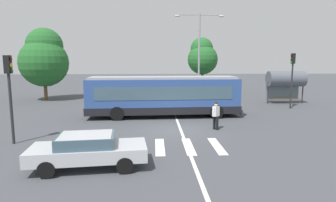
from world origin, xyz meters
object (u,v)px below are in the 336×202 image
foreground_sedan (88,149)px  background_tree_left (44,58)px  city_transit_bus (163,96)px  twin_arm_street_lamp (199,47)px  parked_car_teal (199,90)px  background_tree_right (202,56)px  parked_car_silver (178,90)px  bus_stop_shelter (286,79)px  traffic_light_far_corner (292,72)px  parked_car_champagne (154,90)px  traffic_light_near_corner (9,85)px  pedestrian_crossing_street (216,114)px

foreground_sedan → background_tree_left: background_tree_left is taller
city_transit_bus → twin_arm_street_lamp: 10.24m
city_transit_bus → parked_car_teal: 13.43m
background_tree_left → background_tree_right: background_tree_left is taller
parked_car_silver → background_tree_right: 7.59m
parked_car_silver → parked_car_teal: 2.61m
city_transit_bus → background_tree_left: (-12.61, 10.13, 3.00)m
city_transit_bus → bus_stop_shelter: size_ratio=3.17×
traffic_light_far_corner → twin_arm_street_lamp: size_ratio=0.54×
foreground_sedan → background_tree_left: 22.84m
parked_car_champagne → traffic_light_near_corner: 21.03m
parked_car_champagne → traffic_light_far_corner: (12.28, -9.62, 2.51)m
pedestrian_crossing_street → parked_car_teal: pedestrian_crossing_street is taller
parked_car_champagne → city_transit_bus: bearing=-86.6°
twin_arm_street_lamp → parked_car_silver: bearing=115.2°
pedestrian_crossing_street → traffic_light_near_corner: 11.47m
parked_car_silver → traffic_light_near_corner: size_ratio=1.02×
city_transit_bus → background_tree_right: background_tree_right is taller
twin_arm_street_lamp → background_tree_right: size_ratio=1.22×
city_transit_bus → parked_car_teal: size_ratio=2.51×
foreground_sedan → traffic_light_near_corner: size_ratio=1.04×
traffic_light_near_corner → background_tree_left: (-4.70, 17.00, 1.57)m
traffic_light_far_corner → background_tree_left: 25.15m
twin_arm_street_lamp → background_tree_left: 16.75m
parked_car_silver → twin_arm_street_lamp: 6.61m
parked_car_silver → traffic_light_far_corner: traffic_light_far_corner is taller
parked_car_silver → parked_car_teal: (2.61, 0.02, 0.00)m
traffic_light_near_corner → bus_stop_shelter: traffic_light_near_corner is taller
pedestrian_crossing_street → twin_arm_street_lamp: (0.93, 12.85, 4.69)m
traffic_light_near_corner → bus_stop_shelter: bearing=32.8°
traffic_light_near_corner → pedestrian_crossing_street: bearing=12.8°
foreground_sedan → background_tree_right: size_ratio=0.62×
city_transit_bus → traffic_light_far_corner: size_ratio=2.38×
foreground_sedan → pedestrian_crossing_street: bearing=43.2°
pedestrian_crossing_street → parked_car_teal: size_ratio=0.37×
city_transit_bus → traffic_light_far_corner: bearing=15.4°
city_transit_bus → bus_stop_shelter: 14.00m
parked_car_silver → twin_arm_street_lamp: bearing=-64.8°
background_tree_right → city_transit_bus: bearing=-108.6°
parked_car_silver → bus_stop_shelter: size_ratio=1.24×
pedestrian_crossing_street → parked_car_champagne: pedestrian_crossing_street is taller
foreground_sedan → parked_car_teal: same height
parked_car_silver → background_tree_left: bearing=-170.8°
parked_car_champagne → bus_stop_shelter: 14.85m
foreground_sedan → traffic_light_near_corner: 6.22m
bus_stop_shelter → background_tree_left: background_tree_left is taller
parked_car_champagne → parked_car_silver: bearing=-5.4°
bus_stop_shelter → background_tree_left: bearing=171.3°
parked_car_champagne → parked_car_silver: size_ratio=1.00×
city_transit_bus → pedestrian_crossing_street: size_ratio=6.78×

